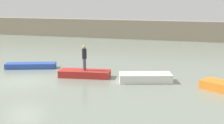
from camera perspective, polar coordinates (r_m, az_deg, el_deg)
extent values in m
plane|color=gray|center=(21.27, -16.07, -3.36)|extent=(120.00, 120.00, 0.00)
cube|color=gray|center=(41.97, 0.66, 6.13)|extent=(80.00, 1.20, 2.51)
cube|color=#2B4CAD|center=(24.86, -14.77, -0.65)|extent=(3.95, 2.16, 0.41)
cube|color=red|center=(21.45, -5.08, -2.15)|extent=(3.64, 1.67, 0.48)
cube|color=white|center=(20.30, 6.18, -2.88)|extent=(3.62, 2.22, 0.55)
cylinder|color=#4C4C56|center=(21.31, -5.11, -0.44)|extent=(0.22, 0.22, 0.83)
cylinder|color=black|center=(21.16, -5.15, 1.55)|extent=(0.32, 0.32, 0.67)
sphere|color=tan|center=(21.08, -5.17, 2.79)|extent=(0.25, 0.25, 0.25)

